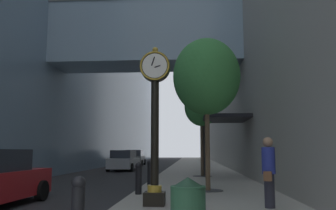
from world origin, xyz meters
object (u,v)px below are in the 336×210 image
Objects in this scene: car_silver_mid at (124,161)px; street_tree_near at (206,77)px; bollard_fourth at (150,172)px; car_grey_near at (135,158)px; street_clock at (155,116)px; bollard_third at (139,178)px; pedestrian_walking at (269,170)px; street_tree_mid_near at (201,107)px; bollard_nearest at (78,208)px.

street_tree_near is at bearing -67.96° from car_silver_mid.
car_grey_near reaches higher than bollard_fourth.
bollard_third is at bearing 108.70° from street_clock.
street_tree_near is (1.58, 3.56, 1.84)m from street_clock.
street_clock reaches higher than bollard_third.
street_tree_near is at bearing 110.34° from pedestrian_walking.
street_tree_near reaches higher than bollard_third.
street_tree_near is 1.10× the size of street_tree_mid_near.
street_clock is at bearing -113.91° from street_tree_near.
street_clock is 0.95× the size of car_grey_near.
bollard_third is (0.00, 6.26, 0.00)m from bollard_nearest.
street_tree_near is 5.17m from pedestrian_walking.
street_clock is 4.30m from street_tree_near.
car_silver_mid is at bearing 111.70° from pedestrian_walking.
street_tree_near reaches higher than pedestrian_walking.
street_clock is 5.82m from bollard_fourth.
bollard_nearest is 0.20× the size of street_tree_mid_near.
car_silver_mid is at bearing 102.83° from bollard_third.
bollard_nearest is 0.23× the size of car_grey_near.
street_clock reaches higher than bollard_nearest.
street_clock is 3.07m from bollard_third.
car_grey_near is (-4.45, 32.52, 0.13)m from bollard_nearest.
bollard_third is 0.20× the size of street_tree_mid_near.
bollard_fourth is 0.23× the size of car_grey_near.
bollard_nearest is 1.00× the size of bollard_fourth.
pedestrian_walking is at bearing 44.67° from bollard_nearest.
street_clock reaches higher than bollard_fourth.
car_silver_mid is at bearing 105.77° from bollard_fourth.
bollard_nearest is 0.58× the size of pedestrian_walking.
pedestrian_walking is at bearing -34.03° from bollard_third.
bollard_fourth is 0.18× the size of street_tree_near.
street_tree_near is (2.37, 1.22, 3.67)m from bollard_third.
street_tree_mid_near reaches higher than pedestrian_walking.
pedestrian_walking is 20.14m from car_silver_mid.
street_tree_mid_near is 11.54m from pedestrian_walking.
street_tree_mid_near is (-0.00, 7.28, -0.23)m from street_tree_near.
street_tree_mid_near reaches higher than bollard_nearest.
car_silver_mid reaches higher than bollard_nearest.
bollard_nearest is 9.39m from bollard_fourth.
street_clock is 19.11m from car_silver_mid.
pedestrian_walking is (3.76, -5.67, 0.41)m from bollard_fourth.
street_tree_mid_near is 2.88× the size of pedestrian_walking.
street_tree_mid_near is 1.20× the size of car_silver_mid.
street_clock is at bearing 176.04° from pedestrian_walking.
bollard_nearest is at bearing -80.68° from car_silver_mid.
pedestrian_walking reaches higher than bollard_fourth.
street_tree_near is at bearing -90.00° from street_tree_mid_near.
street_clock is at bearing -71.30° from bollard_third.
street_tree_near reaches higher than bollard_nearest.
car_grey_near is at bearing 105.24° from street_tree_near.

